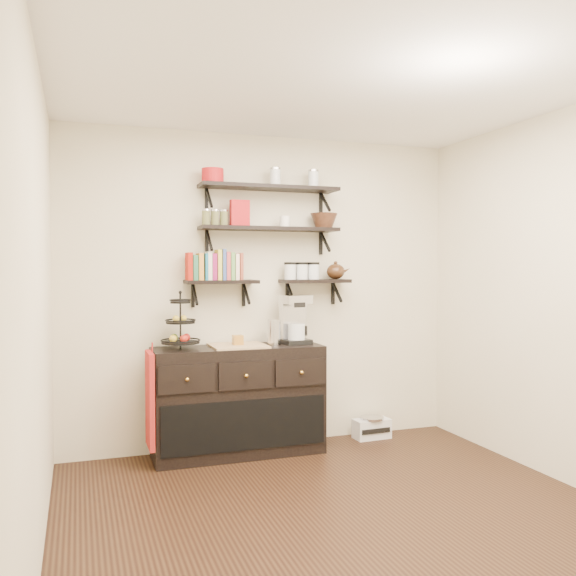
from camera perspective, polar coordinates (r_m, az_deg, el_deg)
The scene contains 22 objects.
floor at distance 4.02m, azimuth 5.69°, elevation -20.87°, with size 3.50×3.50×0.00m, color black.
ceiling at distance 3.87m, azimuth 5.83°, elevation 19.09°, with size 3.50×3.50×0.02m, color white.
back_wall at distance 5.35m, azimuth -2.15°, elevation -0.26°, with size 3.50×0.02×2.70m, color beige.
left_wall at distance 3.37m, azimuth -22.36°, elevation -1.73°, with size 0.02×3.50×2.70m, color beige.
shelf_top at distance 5.26m, azimuth -1.74°, elevation 9.33°, with size 1.20×0.27×0.23m.
shelf_mid at distance 5.23m, azimuth -1.74°, elevation 5.52°, with size 1.20×0.27×0.23m.
shelf_low_left at distance 5.12m, azimuth -6.27°, elevation 0.50°, with size 0.60×0.25×0.23m.
shelf_low_right at distance 5.37m, azimuth 2.51°, elevation 0.58°, with size 0.60×0.25×0.23m.
cookbooks at distance 5.11m, azimuth -6.85°, elevation 2.04°, with size 0.43×0.15×0.26m.
glass_canisters at distance 5.32m, azimuth 1.31°, elevation 1.51°, with size 0.32×0.10×0.13m.
sideboard at distance 5.15m, azimuth -4.68°, elevation -10.43°, with size 1.40×0.50×0.92m.
fruit_stand at distance 4.96m, azimuth -10.01°, elevation -3.88°, with size 0.30×0.30×0.45m.
candle at distance 5.07m, azimuth -4.72°, elevation -4.86°, with size 0.08×0.08×0.08m, color #9B6823.
coffee_maker at distance 5.23m, azimuth 0.60°, elevation -3.06°, with size 0.25×0.25×0.42m.
thermal_carafe at distance 5.13m, azimuth -1.31°, elevation -4.17°, with size 0.11×0.11×0.22m, color silver.
apron at distance 4.91m, azimuth -12.79°, elevation -10.16°, with size 0.04×0.32×0.74m, color maroon.
radio at distance 5.73m, azimuth 7.84°, elevation -12.82°, with size 0.34×0.23×0.20m.
recipe_box at distance 5.16m, azimuth -4.54°, elevation 6.99°, with size 0.16×0.06×0.22m, color #A91317.
walnut_bowl at distance 5.40m, azimuth 3.38°, elevation 6.29°, with size 0.24×0.24×0.13m, color black, non-canonical shape.
ramekins at distance 5.27m, azimuth -0.31°, elevation 6.22°, with size 0.09×0.09×0.10m, color white.
teapot at distance 5.44m, azimuth 4.47°, elevation 1.68°, with size 0.22×0.16×0.16m, color #361F10, non-canonical shape.
red_pot at distance 5.14m, azimuth -7.06°, elevation 10.36°, with size 0.18×0.18×0.12m, color #A91317.
Camera 1 is at (-1.56, -3.36, 1.56)m, focal length 38.00 mm.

